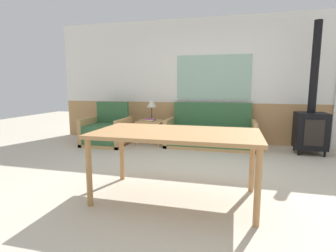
# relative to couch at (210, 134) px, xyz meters

# --- Properties ---
(ground_plane) EXTENTS (16.00, 16.00, 0.00)m
(ground_plane) POSITION_rel_couch_xyz_m (-0.04, -2.14, -0.27)
(ground_plane) COLOR beige
(wall_back) EXTENTS (7.20, 0.09, 2.70)m
(wall_back) POSITION_rel_couch_xyz_m (-0.04, 0.49, 1.09)
(wall_back) COLOR tan
(wall_back) RESTS_ON ground_plane
(couch) EXTENTS (1.81, 0.78, 0.90)m
(couch) POSITION_rel_couch_xyz_m (0.00, 0.00, 0.00)
(couch) COLOR tan
(couch) RESTS_ON ground_plane
(armchair) EXTENTS (0.89, 0.78, 0.90)m
(armchair) POSITION_rel_couch_xyz_m (-2.17, -0.35, 0.00)
(armchair) COLOR tan
(armchair) RESTS_ON ground_plane
(side_table) EXTENTS (0.54, 0.54, 0.51)m
(side_table) POSITION_rel_couch_xyz_m (-1.27, -0.05, 0.16)
(side_table) COLOR tan
(side_table) RESTS_ON ground_plane
(table_lamp) EXTENTS (0.22, 0.22, 0.46)m
(table_lamp) POSITION_rel_couch_xyz_m (-1.27, 0.04, 0.59)
(table_lamp) COLOR #262628
(table_lamp) RESTS_ON side_table
(book_stack) EXTENTS (0.20, 0.18, 0.05)m
(book_stack) POSITION_rel_couch_xyz_m (-1.28, -0.14, 0.27)
(book_stack) COLOR gold
(book_stack) RESTS_ON side_table
(dining_table) EXTENTS (1.79, 0.94, 0.76)m
(dining_table) POSITION_rel_couch_xyz_m (-0.13, -2.64, 0.42)
(dining_table) COLOR #B27F4C
(dining_table) RESTS_ON ground_plane
(wood_stove) EXTENTS (0.53, 0.49, 2.40)m
(wood_stove) POSITION_rel_couch_xyz_m (1.85, -0.10, 0.34)
(wood_stove) COLOR black
(wood_stove) RESTS_ON ground_plane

